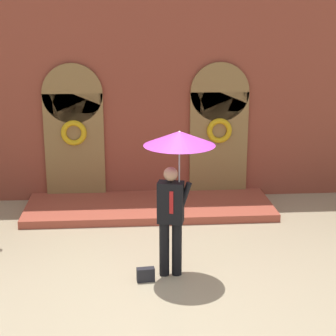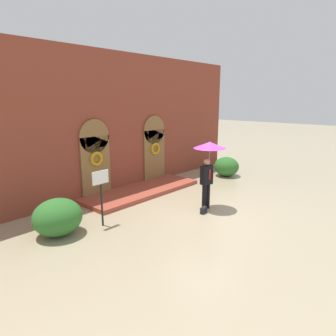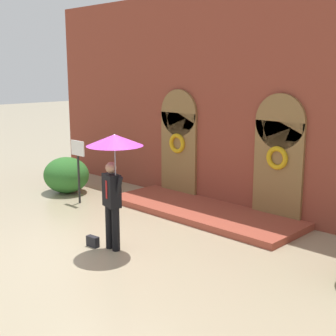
% 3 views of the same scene
% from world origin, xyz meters
% --- Properties ---
extents(ground_plane, '(80.00, 80.00, 0.00)m').
position_xyz_m(ground_plane, '(0.00, 0.00, 0.00)').
color(ground_plane, tan).
extents(building_facade, '(14.00, 2.30, 5.60)m').
position_xyz_m(building_facade, '(-0.00, 4.15, 2.68)').
color(building_facade, brown).
rests_on(building_facade, ground).
extents(person_with_umbrella, '(1.10, 1.10, 2.36)m').
position_xyz_m(person_with_umbrella, '(0.31, 0.01, 1.91)').
color(person_with_umbrella, black).
rests_on(person_with_umbrella, ground).
extents(handbag, '(0.29, 0.15, 0.22)m').
position_xyz_m(handbag, '(-0.20, -0.19, 0.11)').
color(handbag, black).
rests_on(handbag, ground).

